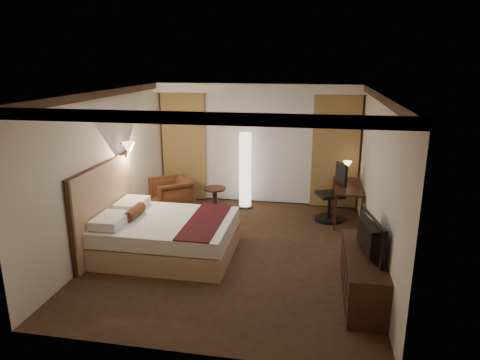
% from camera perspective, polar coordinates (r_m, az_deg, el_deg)
% --- Properties ---
extents(floor, '(4.50, 5.50, 0.01)m').
position_cam_1_polar(floor, '(7.51, -0.55, -9.30)').
color(floor, '#2F1F12').
rests_on(floor, ground).
extents(ceiling, '(4.50, 5.50, 0.01)m').
position_cam_1_polar(ceiling, '(6.81, -0.61, 11.72)').
color(ceiling, white).
rests_on(ceiling, back_wall).
extents(back_wall, '(4.50, 0.02, 2.70)m').
position_cam_1_polar(back_wall, '(9.69, 2.47, 4.87)').
color(back_wall, beige).
rests_on(back_wall, floor).
extents(left_wall, '(0.02, 5.50, 2.70)m').
position_cam_1_polar(left_wall, '(7.77, -17.11, 1.43)').
color(left_wall, beige).
rests_on(left_wall, floor).
extents(right_wall, '(0.02, 5.50, 2.70)m').
position_cam_1_polar(right_wall, '(6.99, 17.85, -0.19)').
color(right_wall, beige).
rests_on(right_wall, floor).
extents(crown_molding, '(4.50, 5.50, 0.12)m').
position_cam_1_polar(crown_molding, '(6.82, -0.61, 11.22)').
color(crown_molding, black).
rests_on(crown_molding, ceiling).
extents(soffit, '(4.50, 0.50, 0.20)m').
position_cam_1_polar(soffit, '(9.28, 2.35, 12.18)').
color(soffit, white).
rests_on(soffit, ceiling).
extents(curtain_sheer, '(2.48, 0.04, 2.45)m').
position_cam_1_polar(curtain_sheer, '(9.63, 2.40, 4.20)').
color(curtain_sheer, silver).
rests_on(curtain_sheer, back_wall).
extents(curtain_left_drape, '(1.00, 0.14, 2.45)m').
position_cam_1_polar(curtain_left_drape, '(9.94, -7.43, 4.45)').
color(curtain_left_drape, '#A07B49').
rests_on(curtain_left_drape, back_wall).
extents(curtain_right_drape, '(1.00, 0.14, 2.45)m').
position_cam_1_polar(curtain_right_drape, '(9.50, 12.59, 3.66)').
color(curtain_right_drape, '#A07B49').
rests_on(curtain_right_drape, back_wall).
extents(wall_sconce, '(0.24, 0.24, 0.24)m').
position_cam_1_polar(wall_sconce, '(8.09, -14.61, 4.14)').
color(wall_sconce, white).
rests_on(wall_sconce, left_wall).
extents(bed, '(2.18, 1.70, 0.64)m').
position_cam_1_polar(bed, '(7.35, -9.58, -7.37)').
color(bed, white).
rests_on(bed, floor).
extents(headboard, '(0.12, 2.00, 1.50)m').
position_cam_1_polar(headboard, '(7.63, -17.54, -3.57)').
color(headboard, tan).
rests_on(headboard, floor).
extents(armchair, '(1.07, 1.09, 0.82)m').
position_cam_1_polar(armchair, '(9.26, -9.17, -1.84)').
color(armchair, '#513018').
rests_on(armchair, floor).
extents(side_table, '(0.47, 0.47, 0.52)m').
position_cam_1_polar(side_table, '(9.29, -3.35, -2.57)').
color(side_table, black).
rests_on(side_table, floor).
extents(floor_lamp, '(0.35, 0.35, 1.68)m').
position_cam_1_polar(floor_lamp, '(9.34, 0.71, 1.28)').
color(floor_lamp, white).
rests_on(floor_lamp, floor).
extents(desk, '(0.55, 1.29, 0.75)m').
position_cam_1_polar(desk, '(8.95, 14.03, -2.99)').
color(desk, black).
rests_on(desk, floor).
extents(desk_lamp, '(0.18, 0.18, 0.34)m').
position_cam_1_polar(desk_lamp, '(9.27, 14.07, 1.18)').
color(desk_lamp, '#FFD899').
rests_on(desk_lamp, desk).
extents(office_chair, '(0.75, 0.75, 1.19)m').
position_cam_1_polar(office_chair, '(8.81, 11.91, -1.64)').
color(office_chair, black).
rests_on(office_chair, floor).
extents(dresser, '(0.50, 1.68, 0.65)m').
position_cam_1_polar(dresser, '(6.25, 16.05, -12.08)').
color(dresser, black).
rests_on(dresser, floor).
extents(television, '(0.76, 1.10, 0.13)m').
position_cam_1_polar(television, '(5.99, 16.22, -6.85)').
color(television, black).
rests_on(television, dresser).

